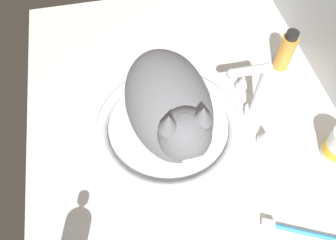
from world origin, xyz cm
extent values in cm
cube|color=silver|center=(0.00, 0.00, 1.50)|extent=(104.63, 75.96, 3.00)
torus|color=white|center=(-0.80, -4.51, 4.45)|extent=(34.76, 34.76, 2.89)
cylinder|color=white|center=(-0.80, -4.51, 3.30)|extent=(30.43, 30.43, 0.60)
cylinder|color=silver|center=(-0.80, 16.60, 4.12)|extent=(4.00, 4.00, 2.25)
cylinder|color=silver|center=(-0.80, 16.60, 12.74)|extent=(2.00, 2.00, 14.99)
sphere|color=silver|center=(-0.80, 16.60, 20.24)|extent=(2.20, 2.20, 2.20)
cylinder|color=silver|center=(-0.80, 12.65, 20.24)|extent=(2.00, 7.91, 2.00)
sphere|color=silver|center=(-0.80, 8.69, 20.24)|extent=(2.10, 2.10, 2.10)
cylinder|color=silver|center=(-9.02, 16.60, 3.80)|extent=(3.20, 3.20, 1.60)
cone|color=silver|center=(-9.02, 16.60, 6.44)|extent=(2.88, 2.88, 3.68)
cylinder|color=silver|center=(7.42, 16.60, 3.80)|extent=(3.20, 3.20, 1.60)
cone|color=silver|center=(7.42, 16.60, 6.44)|extent=(2.88, 2.88, 3.68)
ellipsoid|color=slate|center=(-0.80, -4.51, 13.86)|extent=(29.66, 20.02, 15.93)
sphere|color=slate|center=(10.57, -3.73, 18.92)|extent=(10.24, 10.24, 10.24)
cone|color=slate|center=(10.36, -0.66, 24.42)|extent=(3.89, 3.89, 3.84)
cone|color=slate|center=(10.78, -6.79, 24.42)|extent=(3.89, 3.89, 3.84)
ellipsoid|color=silver|center=(14.40, -3.46, 17.90)|extent=(3.36, 4.50, 3.28)
ellipsoid|color=silver|center=(9.15, -3.82, 13.06)|extent=(8.64, 10.48, 8.76)
cylinder|color=slate|center=(-15.80, -5.54, 7.49)|extent=(10.33, 3.89, 3.20)
cylinder|color=gold|center=(-14.44, 29.70, 8.16)|extent=(4.21, 4.21, 10.32)
cylinder|color=black|center=(-14.44, 29.70, 14.22)|extent=(3.16, 3.16, 1.80)
cylinder|color=#338CD1|center=(29.46, 18.37, 3.50)|extent=(7.01, 13.51, 1.00)
cube|color=white|center=(25.86, 10.65, 4.10)|extent=(2.19, 2.86, 1.20)
camera|label=1|loc=(41.43, -13.29, 73.29)|focal=36.47mm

